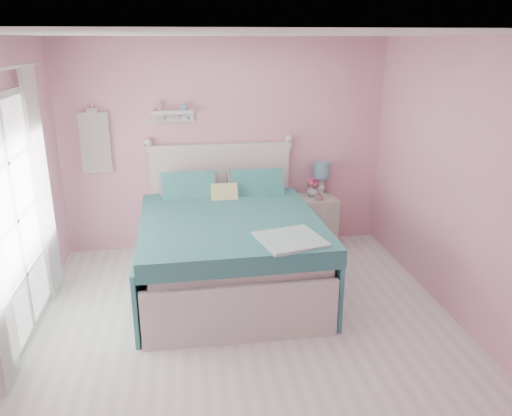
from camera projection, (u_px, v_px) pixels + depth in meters
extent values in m
plane|color=silver|center=(249.00, 338.00, 4.52)|extent=(4.50, 4.50, 0.00)
plane|color=pink|center=(225.00, 146.00, 6.21)|extent=(4.00, 0.00, 4.00)
plane|color=pink|center=(320.00, 373.00, 1.99)|extent=(4.00, 0.00, 4.00)
plane|color=pink|center=(474.00, 191.00, 4.37)|extent=(0.00, 4.50, 4.50)
plane|color=white|center=(248.00, 34.00, 3.68)|extent=(4.50, 4.50, 0.00)
cube|color=silver|center=(230.00, 264.00, 5.43)|extent=(1.76, 2.28, 0.49)
cube|color=silver|center=(229.00, 236.00, 5.32)|extent=(1.69, 2.22, 0.16)
cube|color=silver|center=(221.00, 198.00, 6.36)|extent=(1.73, 0.07, 1.28)
cube|color=silver|center=(220.00, 146.00, 6.14)|extent=(1.79, 0.09, 0.06)
cube|color=silver|center=(241.00, 314.00, 4.37)|extent=(1.73, 0.06, 0.56)
cube|color=teal|center=(230.00, 226.00, 5.13)|extent=(1.87, 2.03, 0.18)
cube|color=#CE8596|center=(189.00, 191.00, 5.93)|extent=(0.69, 0.29, 0.43)
cube|color=#CE8596|center=(256.00, 188.00, 6.04)|extent=(0.69, 0.29, 0.43)
cube|color=#CCBC59|center=(224.00, 197.00, 5.73)|extent=(0.31, 0.23, 0.31)
cube|color=beige|center=(317.00, 221.00, 6.45)|extent=(0.46, 0.43, 0.66)
cube|color=silver|center=(322.00, 212.00, 6.20)|extent=(0.40, 0.02, 0.16)
sphere|color=white|center=(322.00, 213.00, 6.18)|extent=(0.03, 0.03, 0.03)
cylinder|color=white|center=(321.00, 194.00, 6.42)|extent=(0.14, 0.14, 0.02)
cylinder|color=white|center=(321.00, 186.00, 6.39)|extent=(0.07, 0.07, 0.23)
cylinder|color=#6B99B2|center=(322.00, 170.00, 6.32)|extent=(0.22, 0.22, 0.20)
imported|color=silver|center=(313.00, 191.00, 6.35)|extent=(0.18, 0.18, 0.15)
imported|color=#CB889D|center=(319.00, 197.00, 6.21)|extent=(0.11, 0.11, 0.08)
sphere|color=#E34D83|center=(313.00, 179.00, 6.30)|extent=(0.06, 0.06, 0.06)
sphere|color=#E34D83|center=(316.00, 182.00, 6.34)|extent=(0.06, 0.06, 0.06)
sphere|color=#E34D83|center=(310.00, 182.00, 6.31)|extent=(0.06, 0.06, 0.06)
sphere|color=#E34D83|center=(315.00, 185.00, 6.29)|extent=(0.06, 0.06, 0.06)
sphere|color=#E34D83|center=(311.00, 184.00, 6.29)|extent=(0.06, 0.06, 0.06)
cube|color=silver|center=(173.00, 112.00, 5.91)|extent=(0.50, 0.14, 0.04)
cube|color=silver|center=(173.00, 117.00, 5.99)|extent=(0.50, 0.03, 0.12)
cylinder|color=#D18C99|center=(159.00, 106.00, 5.86)|extent=(0.06, 0.06, 0.10)
cube|color=#6B99B2|center=(183.00, 107.00, 5.91)|extent=(0.08, 0.06, 0.07)
cube|color=white|center=(95.00, 143.00, 5.90)|extent=(0.34, 0.03, 0.72)
cube|color=silver|center=(33.00, 328.00, 4.62)|extent=(0.04, 1.32, 0.06)
cube|color=silver|center=(36.00, 202.00, 4.88)|extent=(0.04, 0.06, 2.10)
cube|color=white|center=(15.00, 222.00, 4.28)|extent=(0.02, 1.20, 2.04)
cube|color=white|center=(42.00, 186.00, 4.95)|extent=(0.04, 0.40, 2.32)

